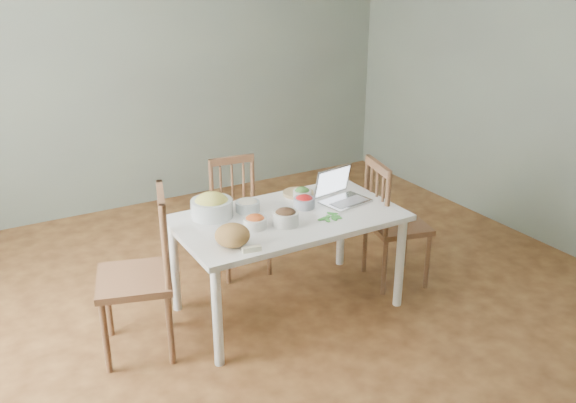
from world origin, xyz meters
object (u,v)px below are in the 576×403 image
dining_table (288,262)px  chair_left (134,276)px  bowl_squash (212,205)px  chair_right (398,222)px  bread_boule (232,235)px  laptop (346,187)px  chair_far (241,218)px

dining_table → chair_left: bearing=178.2°
bowl_squash → chair_right: bearing=-12.4°
chair_right → bread_boule: 1.43m
laptop → chair_right: bearing=-18.3°
dining_table → bowl_squash: 0.65m
chair_right → laptop: (-0.43, 0.06, 0.33)m
chair_left → laptop: 1.53m
dining_table → chair_far: chair_far is taller
chair_far → chair_left: 1.18m
chair_left → bowl_squash: (0.60, 0.20, 0.26)m
dining_table → bread_boule: 0.69m
chair_left → bread_boule: 0.64m
dining_table → bowl_squash: size_ratio=5.41×
chair_far → bread_boule: 1.05m
dining_table → chair_far: bearing=93.3°
bowl_squash → laptop: laptop is taller
chair_right → laptop: chair_right is taller
bowl_squash → bread_boule: bearing=-98.4°
chair_left → laptop: chair_left is taller
dining_table → laptop: bearing=0.5°
bread_boule → bowl_squash: 0.47m
chair_far → bowl_squash: 0.67m
chair_left → chair_far: bearing=138.3°
dining_table → chair_far: size_ratio=1.69×
bread_boule → laptop: bearing=13.5°
dining_table → chair_left: (-1.04, 0.03, 0.17)m
bread_boule → bowl_squash: (0.07, 0.46, 0.01)m
chair_far → chair_right: size_ratio=0.92×
chair_far → bowl_squash: bearing=-128.1°
chair_left → chair_right: (1.93, -0.09, -0.04)m
laptop → bowl_squash: bearing=155.7°
dining_table → chair_far: (-0.04, 0.65, 0.09)m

